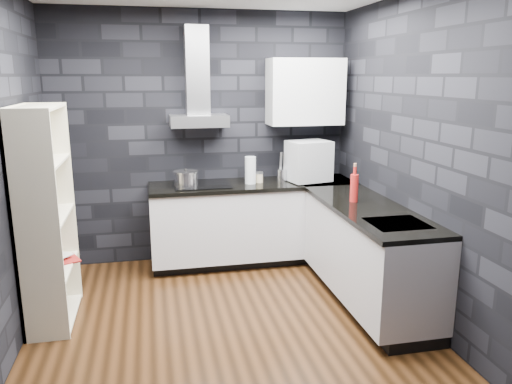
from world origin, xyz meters
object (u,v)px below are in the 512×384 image
object	(u,v)px
red_bottle	(354,188)
fruit_bowl	(44,214)
storage_jar	(259,178)
utensil_crock	(282,175)
glass_vase	(250,170)
pot	(186,179)
appliance_garage	(309,161)
bookshelf	(46,217)

from	to	relation	value
red_bottle	fruit_bowl	distance (m)	2.65
storage_jar	utensil_crock	size ratio (longest dim) A/B	0.73
storage_jar	red_bottle	distance (m)	1.19
glass_vase	storage_jar	distance (m)	0.14
pot	utensil_crock	distance (m)	1.04
utensil_crock	appliance_garage	bearing A→B (deg)	-12.22
pot	storage_jar	bearing A→B (deg)	5.02
pot	appliance_garage	xyz separation A→B (m)	(1.32, 0.01, 0.14)
storage_jar	bookshelf	world-z (taller)	bookshelf
pot	fruit_bowl	distance (m)	1.52
storage_jar	appliance_garage	bearing A→B (deg)	-5.89
glass_vase	appliance_garage	xyz separation A→B (m)	(0.64, -0.02, 0.08)
glass_vase	appliance_garage	size ratio (longest dim) A/B	0.67
bookshelf	pot	bearing A→B (deg)	45.91
storage_jar	pot	bearing A→B (deg)	-174.98
red_bottle	bookshelf	world-z (taller)	bookshelf
appliance_garage	bookshelf	world-z (taller)	bookshelf
storage_jar	utensil_crock	distance (m)	0.25
red_bottle	bookshelf	distance (m)	2.66
glass_vase	fruit_bowl	bearing A→B (deg)	-152.87
storage_jar	fruit_bowl	world-z (taller)	storage_jar
pot	red_bottle	bearing A→B (deg)	-32.31
red_bottle	pot	bearing A→B (deg)	147.69
red_bottle	bookshelf	bearing A→B (deg)	178.99
appliance_garage	red_bottle	bearing A→B (deg)	-93.96
storage_jar	utensil_crock	world-z (taller)	utensil_crock
glass_vase	utensil_crock	xyz separation A→B (m)	(0.35, 0.04, -0.08)
glass_vase	pot	bearing A→B (deg)	-176.79
red_bottle	storage_jar	bearing A→B (deg)	124.00
glass_vase	bookshelf	xyz separation A→B (m)	(-1.88, -0.91, -0.14)
glass_vase	utensil_crock	bearing A→B (deg)	6.02
pot	glass_vase	bearing A→B (deg)	3.21
utensil_crock	red_bottle	xyz separation A→B (m)	(0.42, -0.99, 0.06)
pot	fruit_bowl	world-z (taller)	pot
glass_vase	storage_jar	size ratio (longest dim) A/B	2.95
fruit_bowl	appliance_garage	bearing A→B (deg)	20.48
utensil_crock	fruit_bowl	world-z (taller)	utensil_crock
glass_vase	red_bottle	world-z (taller)	glass_vase
utensil_crock	glass_vase	bearing A→B (deg)	-173.98
glass_vase	utensil_crock	distance (m)	0.36
appliance_garage	fruit_bowl	xyz separation A→B (m)	(-2.52, -0.94, -0.19)
pot	utensil_crock	xyz separation A→B (m)	(1.04, 0.08, -0.02)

